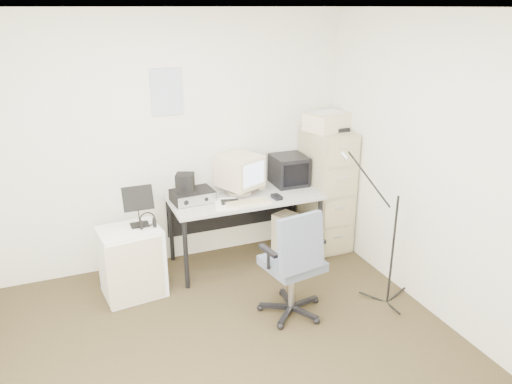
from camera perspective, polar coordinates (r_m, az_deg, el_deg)
name	(u,v)px	position (r m, az deg, el deg)	size (l,w,h in m)	color
floor	(236,361)	(3.98, -2.32, -18.71)	(3.60, 3.60, 0.01)	#33291C
ceiling	(230,7)	(3.08, -3.02, 20.33)	(3.60, 3.60, 0.01)	white
wall_back	(172,143)	(4.98, -9.63, 5.58)	(3.60, 0.02, 2.50)	#F0EBC7
wall_right	(447,175)	(4.24, 20.95, 1.85)	(0.02, 3.60, 2.50)	#F0EBC7
wall_calendar	(167,92)	(4.86, -10.19, 11.22)	(0.30, 0.02, 0.44)	white
filing_cabinet	(326,190)	(5.43, 8.00, 0.28)	(0.40, 0.60, 1.30)	gray
printer	(328,122)	(5.24, 8.25, 7.97)	(0.46, 0.31, 0.18)	beige
desk	(245,229)	(5.13, -1.28, -4.19)	(1.50, 0.70, 0.73)	silver
crt_monitor	(240,174)	(4.99, -1.89, 2.03)	(0.36, 0.38, 0.40)	beige
crt_tv	(289,170)	(5.27, 3.77, 2.53)	(0.34, 0.36, 0.31)	black
desk_speaker	(260,182)	(5.14, 0.47, 1.11)	(0.08, 0.08, 0.14)	beige
keyboard	(247,203)	(4.76, -1.03, -1.27)	(0.45, 0.16, 0.02)	beige
mouse	(277,197)	(4.90, 2.39, -0.57)	(0.07, 0.12, 0.04)	black
radio_receiver	(192,196)	(4.85, -7.28, -0.44)	(0.39, 0.28, 0.11)	black
radio_speaker	(185,182)	(4.82, -8.12, 1.13)	(0.17, 0.16, 0.17)	black
papers	(226,204)	(4.76, -3.44, -1.35)	(0.21, 0.28, 0.02)	white
pc_tower	(296,239)	(5.23, 4.61, -5.35)	(0.22, 0.50, 0.47)	beige
office_chair	(292,261)	(4.23, 4.17, -7.91)	(0.57, 0.57, 0.99)	#515C68
side_cart	(132,262)	(4.71, -13.99, -7.77)	(0.53, 0.42, 0.65)	white
music_stand	(138,205)	(4.55, -13.33, -1.51)	(0.27, 0.14, 0.39)	black
headphones	(148,223)	(4.54, -12.29, -3.43)	(0.16, 0.16, 0.03)	black
mic_stand	(394,235)	(4.45, 15.53, -4.71)	(0.02, 0.02, 1.34)	black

